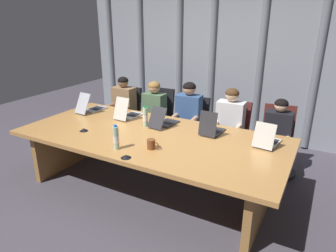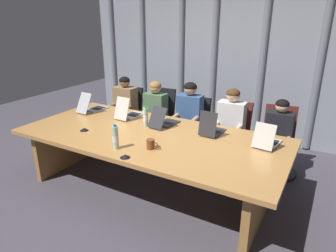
# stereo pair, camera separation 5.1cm
# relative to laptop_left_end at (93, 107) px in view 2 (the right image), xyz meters

# --- Properties ---
(ground_plane) EXTENTS (10.77, 10.77, 0.00)m
(ground_plane) POSITION_rel_laptop_left_end_xyz_m (1.31, -0.40, -0.79)
(ground_plane) COLOR #47424C
(conference_table) EXTENTS (3.29, 1.50, 0.74)m
(conference_table) POSITION_rel_laptop_left_end_xyz_m (1.31, -0.40, -0.21)
(conference_table) COLOR #B77F42
(conference_table) RESTS_ON ground_plane
(curtain_backdrop) EXTENTS (5.39, 0.17, 3.05)m
(curtain_backdrop) POSITION_rel_laptop_left_end_xyz_m (1.30, 1.93, 0.73)
(curtain_backdrop) COLOR gray
(curtain_backdrop) RESTS_ON ground_plane
(laptop_left_end) EXTENTS (0.25, 0.50, 0.30)m
(laptop_left_end) POSITION_rel_laptop_left_end_xyz_m (0.00, 0.00, 0.00)
(laptop_left_end) COLOR #A8ADB7
(laptop_left_end) RESTS_ON conference_table
(laptop_left_mid) EXTENTS (0.24, 0.45, 0.32)m
(laptop_left_mid) POSITION_rel_laptop_left_end_xyz_m (0.68, 0.02, 0.00)
(laptop_left_mid) COLOR beige
(laptop_left_mid) RESTS_ON conference_table
(laptop_center) EXTENTS (0.27, 0.47, 0.27)m
(laptop_center) POSITION_rel_laptop_left_end_xyz_m (1.28, -0.02, -0.00)
(laptop_center) COLOR #2D2D33
(laptop_center) RESTS_ON conference_table
(laptop_right_mid) EXTENTS (0.23, 0.39, 0.32)m
(laptop_right_mid) POSITION_rel_laptop_left_end_xyz_m (1.95, -0.01, 0.00)
(laptop_right_mid) COLOR #2D2D33
(laptop_right_mid) RESTS_ON conference_table
(laptop_right_end) EXTENTS (0.27, 0.42, 0.29)m
(laptop_right_end) POSITION_rel_laptop_left_end_xyz_m (2.62, -0.02, -0.00)
(laptop_right_end) COLOR beige
(laptop_right_end) RESTS_ON conference_table
(office_chair_left_end) EXTENTS (0.60, 0.60, 0.92)m
(office_chair_left_end) POSITION_rel_laptop_left_end_xyz_m (0.00, 0.84, -0.46)
(office_chair_left_end) COLOR black
(office_chair_left_end) RESTS_ON ground_plane
(office_chair_left_mid) EXTENTS (0.60, 0.60, 0.96)m
(office_chair_left_mid) POSITION_rel_laptop_left_end_xyz_m (0.67, 0.84, -0.44)
(office_chair_left_mid) COLOR black
(office_chair_left_mid) RESTS_ON ground_plane
(office_chair_center) EXTENTS (0.60, 0.60, 0.89)m
(office_chair_center) POSITION_rel_laptop_left_end_xyz_m (1.30, 0.84, -0.46)
(office_chair_center) COLOR black
(office_chair_center) RESTS_ON ground_plane
(office_chair_right_mid) EXTENTS (0.60, 0.60, 0.91)m
(office_chair_right_mid) POSITION_rel_laptop_left_end_xyz_m (1.96, 0.84, -0.46)
(office_chair_right_mid) COLOR #511E19
(office_chair_right_mid) RESTS_ON ground_plane
(office_chair_right_end) EXTENTS (0.60, 0.61, 0.93)m
(office_chair_right_end) POSITION_rel_laptop_left_end_xyz_m (2.62, 0.84, -0.45)
(office_chair_right_end) COLOR #511E19
(office_chair_right_end) RESTS_ON ground_plane
(person_left_end) EXTENTS (0.40, 0.55, 1.14)m
(person_left_end) POSITION_rel_laptop_left_end_xyz_m (0.04, 0.68, -0.16)
(person_left_end) COLOR olive
(person_left_end) RESTS_ON ground_plane
(person_left_mid) EXTENTS (0.37, 0.55, 1.12)m
(person_left_mid) POSITION_rel_laptop_left_end_xyz_m (0.66, 0.68, -0.16)
(person_left_mid) COLOR #4C6B4C
(person_left_mid) RESTS_ON ground_plane
(person_center) EXTENTS (0.42, 0.57, 1.17)m
(person_center) POSITION_rel_laptop_left_end_xyz_m (1.29, 0.69, -0.13)
(person_center) COLOR #335184
(person_center) RESTS_ON ground_plane
(person_right_mid) EXTENTS (0.41, 0.55, 1.15)m
(person_right_mid) POSITION_rel_laptop_left_end_xyz_m (1.95, 0.68, -0.14)
(person_right_mid) COLOR silver
(person_right_mid) RESTS_ON ground_plane
(person_right_end) EXTENTS (0.37, 0.55, 1.09)m
(person_right_end) POSITION_rel_laptop_left_end_xyz_m (2.62, 0.67, -0.19)
(person_right_end) COLOR black
(person_right_end) RESTS_ON ground_plane
(water_bottle_primary) EXTENTS (0.07, 0.07, 0.28)m
(water_bottle_primary) POSITION_rel_laptop_left_end_xyz_m (1.21, -0.94, 0.07)
(water_bottle_primary) COLOR #ADD1B2
(water_bottle_primary) RESTS_ON conference_table
(water_bottle_secondary) EXTENTS (0.06, 0.06, 0.28)m
(water_bottle_secondary) POSITION_rel_laptop_left_end_xyz_m (1.09, -0.17, 0.07)
(water_bottle_secondary) COLOR #ADD1B2
(water_bottle_secondary) RESTS_ON conference_table
(coffee_mug_near) EXTENTS (0.14, 0.09, 0.11)m
(coffee_mug_near) POSITION_rel_laptop_left_end_xyz_m (1.54, -0.75, -0.00)
(coffee_mug_near) COLOR brown
(coffee_mug_near) RESTS_ON conference_table
(conference_mic_left_side) EXTENTS (0.11, 0.11, 0.03)m
(conference_mic_left_side) POSITION_rel_laptop_left_end_xyz_m (0.50, -0.70, -0.04)
(conference_mic_left_side) COLOR black
(conference_mic_left_side) RESTS_ON conference_table
(conference_mic_middle) EXTENTS (0.11, 0.11, 0.03)m
(conference_mic_middle) POSITION_rel_laptop_left_end_xyz_m (1.42, -1.07, -0.04)
(conference_mic_middle) COLOR black
(conference_mic_middle) RESTS_ON conference_table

